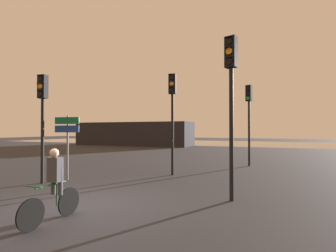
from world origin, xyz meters
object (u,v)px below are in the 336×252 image
traffic_light_far_right (249,110)px  traffic_light_center (172,105)px  direction_sign_post (67,136)px  cyclist (54,185)px  traffic_light_near_left (43,107)px  traffic_light_near_right (231,87)px  distant_building (133,134)px

traffic_light_far_right → traffic_light_center: traffic_light_center is taller
traffic_light_far_right → direction_sign_post: (-6.40, -7.09, -1.36)m
traffic_light_far_right → cyclist: traffic_light_far_right is taller
traffic_light_near_left → traffic_light_center: bearing=-143.6°
traffic_light_near_right → direction_sign_post: (-6.66, 0.57, -1.48)m
traffic_light_far_right → traffic_light_center: bearing=76.9°
distant_building → traffic_light_far_right: traffic_light_far_right is taller
traffic_light_far_right → traffic_light_center: 5.23m
distant_building → traffic_light_far_right: 21.94m
direction_sign_post → cyclist: 5.15m
traffic_light_far_right → cyclist: 11.59m
traffic_light_near_right → cyclist: size_ratio=2.77×
traffic_light_near_left → traffic_light_near_right: size_ratio=0.87×
direction_sign_post → cyclist: (3.30, -3.83, -0.97)m
traffic_light_near_left → cyclist: traffic_light_near_left is taller
traffic_light_near_left → direction_sign_post: 1.45m
traffic_light_center → direction_sign_post: bearing=30.1°
direction_sign_post → traffic_light_center: bearing=-151.5°
traffic_light_near_left → cyclist: bearing=134.8°
traffic_light_far_right → direction_sign_post: bearing=68.4°
distant_building → traffic_light_center: bearing=-55.3°
distant_building → cyclist: 28.82m
traffic_light_near_right → direction_sign_post: 6.84m
distant_building → traffic_light_center: traffic_light_center is taller
distant_building → traffic_light_far_right: size_ratio=3.46×
traffic_light_center → traffic_light_near_right: (3.15, -3.30, 0.11)m
distant_building → direction_sign_post: (9.74, -21.87, 0.29)m
cyclist → traffic_light_center: bearing=-92.5°
traffic_light_far_right → traffic_light_near_left: bearing=70.0°
traffic_light_far_right → direction_sign_post: 9.65m
traffic_light_near_left → traffic_light_near_right: bearing=176.0°
distant_building → traffic_light_near_right: traffic_light_near_right is taller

